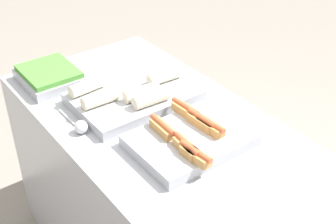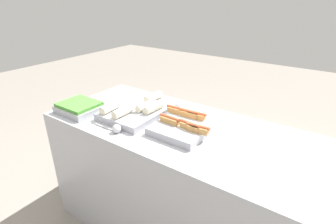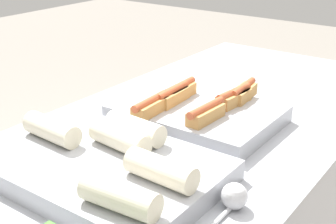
# 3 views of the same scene
# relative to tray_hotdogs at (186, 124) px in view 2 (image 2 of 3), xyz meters

# --- Properties ---
(counter) EXTENTS (1.88, 0.82, 0.94)m
(counter) POSITION_rel_tray_hotdogs_xyz_m (-0.05, 0.00, -0.50)
(counter) COLOR #A8AAB2
(counter) RESTS_ON ground_plane
(tray_hotdogs) EXTENTS (0.41, 0.45, 0.10)m
(tray_hotdogs) POSITION_rel_tray_hotdogs_xyz_m (0.00, 0.00, 0.00)
(tray_hotdogs) COLOR #A8AAB2
(tray_hotdogs) RESTS_ON counter
(tray_wraps) EXTENTS (0.37, 0.54, 0.11)m
(tray_wraps) POSITION_rel_tray_hotdogs_xyz_m (-0.40, -0.01, 0.00)
(tray_wraps) COLOR #A8AAB2
(tray_wraps) RESTS_ON counter
(tray_side_front) EXTENTS (0.30, 0.26, 0.07)m
(tray_side_front) POSITION_rel_tray_hotdogs_xyz_m (-0.79, -0.23, 0.00)
(tray_side_front) COLOR #A8AAB2
(tray_side_front) RESTS_ON counter
(serving_spoon_near) EXTENTS (0.23, 0.06, 0.06)m
(serving_spoon_near) POSITION_rel_tray_hotdogs_xyz_m (-0.34, -0.30, -0.01)
(serving_spoon_near) COLOR silver
(serving_spoon_near) RESTS_ON counter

